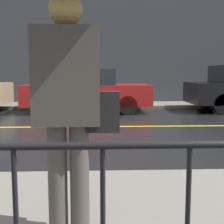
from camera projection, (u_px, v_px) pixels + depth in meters
The scene contains 6 objects.
ground_plane at pixel (69, 127), 7.89m from camera, with size 80.00×80.00×0.00m, color black.
sidewalk_far at pixel (80, 105), 12.69m from camera, with size 28.00×1.86×0.11m.
lane_marking at pixel (69, 127), 7.89m from camera, with size 25.20×0.12×0.01m.
building_storefront at pixel (81, 39), 13.41m from camera, with size 28.00×0.30×5.64m.
pedestrian at pixel (66, 2), 2.20m from camera, with size 1.09×1.09×2.25m.
car_red at pixel (86, 90), 10.79m from camera, with size 4.30×1.85×1.49m.
Camera 1 is at (0.76, -7.82, 1.37)m, focal length 50.00 mm.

